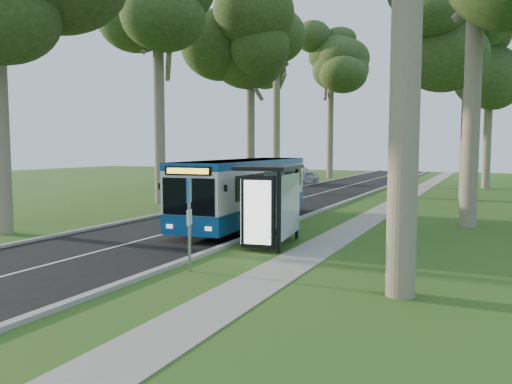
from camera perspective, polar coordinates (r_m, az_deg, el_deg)
ground at (r=19.98m, az=0.18°, el=-4.98°), size 120.00×120.00×0.00m
road at (r=30.44m, az=2.16°, el=-1.51°), size 7.00×100.00×0.02m
kerb_east at (r=29.25m, az=8.49°, el=-1.73°), size 0.25×100.00×0.12m
kerb_west at (r=31.95m, az=-3.62°, el=-1.12°), size 0.25×100.00×0.12m
centre_line at (r=30.43m, az=2.16°, el=-1.49°), size 0.12×100.00×0.00m
footpath at (r=28.55m, az=14.27°, el=-2.10°), size 1.50×100.00×0.02m
bus at (r=22.89m, az=-1.14°, el=0.15°), size 3.19×11.26×2.94m
bus_stop_sign at (r=14.08m, az=-7.65°, el=-2.45°), size 0.14×0.37×2.66m
bus_shelter at (r=17.38m, az=1.47°, el=0.25°), size 2.26×3.55×2.85m
litter_bin at (r=20.70m, az=3.10°, el=-3.38°), size 0.51×0.51×0.88m
car_white at (r=47.98m, az=5.41°, el=1.63°), size 2.36×4.13×1.32m
car_silver at (r=47.89m, az=4.41°, el=1.85°), size 2.05×5.18×1.68m
tree_west_b at (r=32.86m, az=-11.16°, el=18.32°), size 5.20×5.20×14.96m
tree_west_c at (r=40.42m, az=-0.63°, el=15.05°), size 5.20×5.20×14.19m
tree_west_d at (r=50.65m, az=2.37°, el=15.85°), size 5.20×5.20×17.58m
tree_west_e at (r=59.04m, az=8.57°, el=13.93°), size 5.20×5.20×17.15m
tree_east_c at (r=36.83m, az=23.29°, el=17.73°), size 5.20×5.20×15.98m
tree_east_d at (r=48.50m, az=25.24°, el=13.98°), size 5.20×5.20×15.43m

